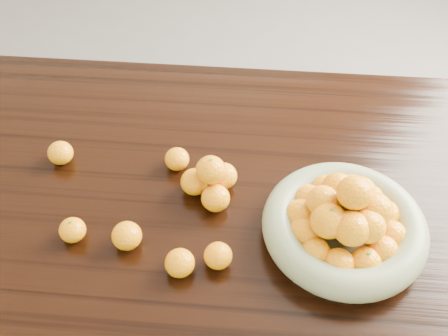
# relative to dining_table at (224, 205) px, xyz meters

# --- Properties ---
(ground) EXTENTS (5.00, 5.00, 0.00)m
(ground) POSITION_rel_dining_table_xyz_m (0.00, 0.00, -0.66)
(ground) COLOR #585553
(ground) RESTS_ON ground
(dining_table) EXTENTS (2.00, 1.00, 0.75)m
(dining_table) POSITION_rel_dining_table_xyz_m (0.00, 0.00, 0.00)
(dining_table) COLOR black
(dining_table) RESTS_ON ground
(fruit_bowl) EXTENTS (0.38, 0.38, 0.19)m
(fruit_bowl) POSITION_rel_dining_table_xyz_m (0.29, -0.14, 0.14)
(fruit_bowl) COLOR gray
(fruit_bowl) RESTS_ON dining_table
(orange_pyramid) EXTENTS (0.14, 0.14, 0.12)m
(orange_pyramid) POSITION_rel_dining_table_xyz_m (-0.03, -0.04, 0.14)
(orange_pyramid) COLOR orange
(orange_pyramid) RESTS_ON dining_table
(loose_orange_0) EXTENTS (0.06, 0.06, 0.06)m
(loose_orange_0) POSITION_rel_dining_table_xyz_m (-0.34, -0.20, 0.12)
(loose_orange_0) COLOR orange
(loose_orange_0) RESTS_ON dining_table
(loose_orange_1) EXTENTS (0.07, 0.07, 0.06)m
(loose_orange_1) POSITION_rel_dining_table_xyz_m (-0.21, -0.21, 0.12)
(loose_orange_1) COLOR orange
(loose_orange_1) RESTS_ON dining_table
(loose_orange_2) EXTENTS (0.07, 0.07, 0.06)m
(loose_orange_2) POSITION_rel_dining_table_xyz_m (-0.07, -0.27, 0.12)
(loose_orange_2) COLOR orange
(loose_orange_2) RESTS_ON dining_table
(loose_orange_3) EXTENTS (0.07, 0.07, 0.06)m
(loose_orange_3) POSITION_rel_dining_table_xyz_m (-0.44, 0.04, 0.12)
(loose_orange_3) COLOR orange
(loose_orange_3) RESTS_ON dining_table
(loose_orange_4) EXTENTS (0.06, 0.06, 0.06)m
(loose_orange_4) POSITION_rel_dining_table_xyz_m (-0.13, 0.05, 0.12)
(loose_orange_4) COLOR orange
(loose_orange_4) RESTS_ON dining_table
(loose_orange_5) EXTENTS (0.06, 0.06, 0.06)m
(loose_orange_5) POSITION_rel_dining_table_xyz_m (0.01, -0.24, 0.12)
(loose_orange_5) COLOR orange
(loose_orange_5) RESTS_ON dining_table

